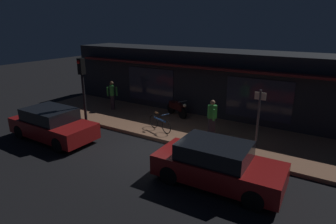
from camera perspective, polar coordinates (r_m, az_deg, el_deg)
name	(u,v)px	position (r m, az deg, el deg)	size (l,w,h in m)	color
ground_plane	(145,150)	(11.88, -4.63, -7.63)	(60.00, 60.00, 0.00)	black
sidewalk_slab	(180,127)	(14.18, 2.53, -2.99)	(18.00, 4.00, 0.15)	#8C6047
storefront_building	(209,81)	(16.65, 8.36, 6.12)	(18.00, 3.30, 3.60)	black
motorcycle	(177,107)	(15.38, 1.83, 0.91)	(1.59, 0.89, 0.97)	black
bicycle_parked	(160,123)	(13.36, -1.69, -2.31)	(1.57, 0.65, 0.91)	black
person_photographer	(112,95)	(16.93, -11.19, 3.47)	(0.55, 0.44, 1.67)	#28232D
person_bystander	(212,117)	(12.73, 8.88, -1.06)	(0.45, 0.53, 1.67)	#28232D
sign_post	(258,115)	(11.88, 17.78, -0.61)	(0.44, 0.09, 2.40)	#47474C
traffic_light_pole	(83,84)	(13.06, -16.84, 5.46)	(0.24, 0.33, 3.60)	black
parked_car_near	(52,124)	(13.70, -22.33, -2.29)	(4.12, 1.82, 1.42)	black
parked_car_far	(217,164)	(9.37, 9.83, -10.31)	(4.14, 1.87, 1.42)	black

